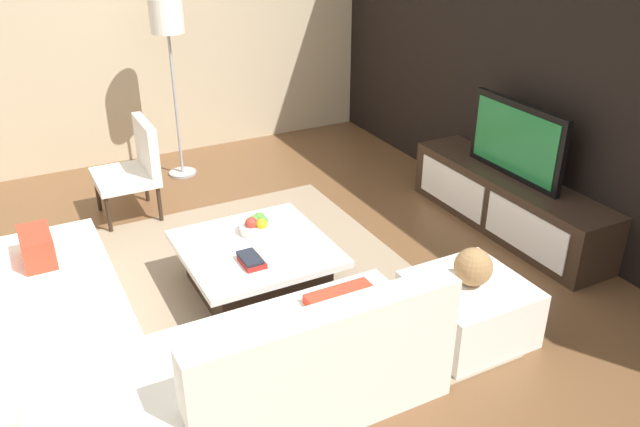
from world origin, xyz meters
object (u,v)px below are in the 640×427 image
object	(u,v)px
television	(516,140)
accent_chair_near	(135,164)
book_stack	(251,260)
sectional_couch	(145,347)
ottoman	(468,309)
fruit_bowl	(258,225)
decorative_ball	(473,267)
coffee_table	(257,267)
floor_lamp	(168,27)
media_console	(507,203)

from	to	relation	value
television	accent_chair_near	xyz separation A→B (m)	(-1.77, -2.76, -0.33)
television	accent_chair_near	bearing A→B (deg)	-122.67
television	book_stack	distance (m)	2.46
book_stack	sectional_couch	bearing A→B (deg)	-64.13
ottoman	fruit_bowl	bearing A→B (deg)	-144.68
book_stack	decorative_ball	bearing A→B (deg)	51.58
ottoman	book_stack	xyz separation A→B (m)	(-0.91, -1.15, 0.21)
coffee_table	book_stack	bearing A→B (deg)	-28.75
television	decorative_ball	distance (m)	1.66
sectional_couch	floor_lamp	xyz separation A→B (m)	(-3.02, 1.12, 1.23)
media_console	book_stack	size ratio (longest dim) A/B	8.86
sectional_couch	book_stack	size ratio (longest dim) A/B	10.92
television	decorative_ball	xyz separation A→B (m)	(1.04, -1.27, -0.29)
accent_chair_near	floor_lamp	bearing A→B (deg)	144.12
media_console	sectional_couch	bearing A→B (deg)	-80.73
coffee_table	fruit_bowl	bearing A→B (deg)	151.55
television	decorative_ball	bearing A→B (deg)	-50.70
sectional_couch	decorative_ball	world-z (taller)	sectional_couch
accent_chair_near	floor_lamp	world-z (taller)	floor_lamp
coffee_table	ottoman	world-z (taller)	ottoman
media_console	decorative_ball	size ratio (longest dim) A/B	8.15
media_console	book_stack	xyz separation A→B (m)	(0.12, -2.42, 0.16)
sectional_couch	decorative_ball	xyz separation A→B (m)	(0.50, 2.00, 0.25)
sectional_couch	fruit_bowl	world-z (taller)	sectional_couch
decorative_ball	ottoman	bearing A→B (deg)	0.00
television	sectional_couch	distance (m)	3.35
media_console	decorative_ball	xyz separation A→B (m)	(1.04, -1.27, 0.27)
accent_chair_near	decorative_ball	xyz separation A→B (m)	(2.80, 1.49, 0.04)
floor_lamp	ottoman	size ratio (longest dim) A/B	2.53
coffee_table	floor_lamp	size ratio (longest dim) A/B	0.59
coffee_table	floor_lamp	world-z (taller)	floor_lamp
media_console	decorative_ball	world-z (taller)	decorative_ball
fruit_bowl	book_stack	size ratio (longest dim) A/B	1.22
media_console	ottoman	size ratio (longest dim) A/B	2.90
fruit_bowl	book_stack	distance (m)	0.46
ottoman	decorative_ball	distance (m)	0.32
television	accent_chair_near	world-z (taller)	television
television	decorative_ball	world-z (taller)	television
floor_lamp	book_stack	world-z (taller)	floor_lamp
media_console	floor_lamp	xyz separation A→B (m)	(-2.48, -2.15, 1.25)
media_console	television	distance (m)	0.57
fruit_bowl	decorative_ball	distance (m)	1.62
accent_chair_near	ottoman	size ratio (longest dim) A/B	1.24
coffee_table	television	bearing A→B (deg)	87.51
media_console	coffee_table	world-z (taller)	media_console
coffee_table	accent_chair_near	distance (m)	1.75
decorative_ball	television	bearing A→B (deg)	129.30
sectional_couch	coffee_table	size ratio (longest dim) A/B	2.40
television	sectional_couch	world-z (taller)	television
coffee_table	media_console	bearing A→B (deg)	87.51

